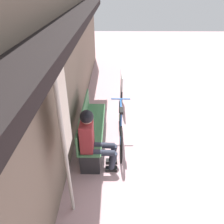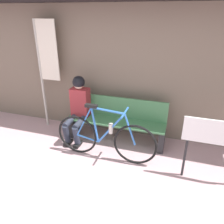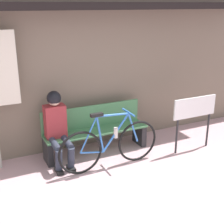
# 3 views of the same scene
# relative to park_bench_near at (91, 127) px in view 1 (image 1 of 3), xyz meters

# --- Properties ---
(ground_plane) EXTENTS (24.00, 24.00, 0.00)m
(ground_plane) POSITION_rel_park_bench_near_xyz_m (-0.15, -2.21, -0.40)
(ground_plane) COLOR #C69EA3
(storefront_wall) EXTENTS (12.00, 0.56, 3.20)m
(storefront_wall) POSITION_rel_park_bench_near_xyz_m (-0.15, 0.40, 1.26)
(storefront_wall) COLOR #756656
(storefront_wall) RESTS_ON ground_plane
(park_bench_near) EXTENTS (1.85, 0.42, 0.83)m
(park_bench_near) POSITION_rel_park_bench_near_xyz_m (0.00, 0.00, 0.00)
(park_bench_near) COLOR #477F51
(park_bench_near) RESTS_ON ground_plane
(bicycle) EXTENTS (1.73, 0.40, 0.96)m
(bicycle) POSITION_rel_park_bench_near_xyz_m (-0.00, -0.62, -0.00)
(bicycle) COLOR black
(bicycle) RESTS_ON ground_plane
(person_seated) EXTENTS (0.34, 0.65, 1.23)m
(person_seated) POSITION_rel_park_bench_near_xyz_m (-0.72, -0.12, 0.30)
(person_seated) COLOR #2D3342
(person_seated) RESTS_ON ground_plane
(banner_pole) EXTENTS (0.45, 0.05, 2.18)m
(banner_pole) POSITION_rel_park_bench_near_xyz_m (-1.49, 0.13, 1.02)
(banner_pole) COLOR #B7B2A8
(banner_pole) RESTS_ON ground_plane
(signboard) EXTENTS (0.88, 0.04, 0.99)m
(signboard) POSITION_rel_park_bench_near_xyz_m (1.62, -0.68, 0.34)
(signboard) COLOR #232326
(signboard) RESTS_ON ground_plane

